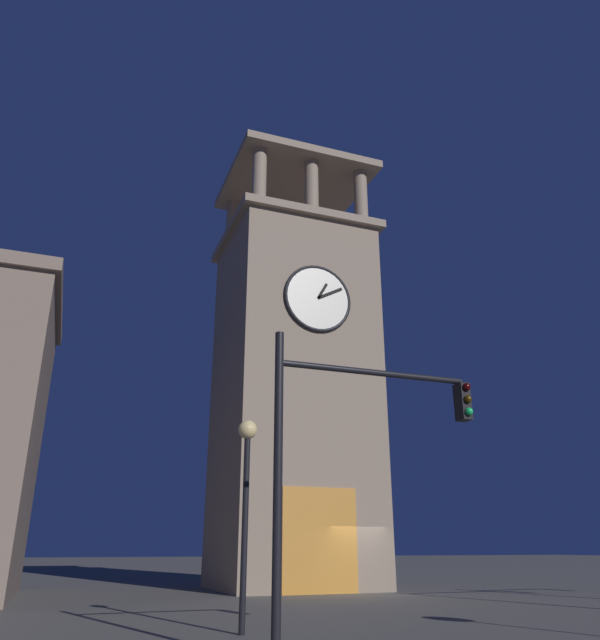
# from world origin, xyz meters

# --- Properties ---
(ground_plane) EXTENTS (200.00, 200.00, 0.00)m
(ground_plane) POSITION_xyz_m (0.00, 0.00, 0.00)
(ground_plane) COLOR #56544F
(clocktower) EXTENTS (7.28, 7.02, 22.69)m
(clocktower) POSITION_xyz_m (1.69, -3.49, 8.98)
(clocktower) COLOR gray
(clocktower) RESTS_ON ground_plane
(traffic_signal_near) EXTENTS (4.11, 0.41, 5.46)m
(traffic_signal_near) POSITION_xyz_m (6.66, 13.29, 3.61)
(traffic_signal_near) COLOR black
(traffic_signal_near) RESTS_ON ground_plane
(street_lamp) EXTENTS (0.44, 0.44, 4.49)m
(street_lamp) POSITION_xyz_m (7.61, 9.81, 3.19)
(street_lamp) COLOR black
(street_lamp) RESTS_ON ground_plane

